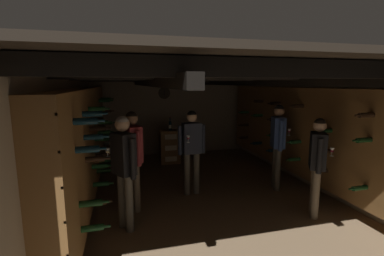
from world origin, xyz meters
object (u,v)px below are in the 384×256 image
at_px(wine_crate_stack, 170,147).
at_px(person_guest_near_left, 124,162).
at_px(person_host_center, 192,144).
at_px(person_guest_mid_right, 278,138).
at_px(person_guest_mid_left, 133,151).
at_px(display_bottle, 170,125).
at_px(person_guest_near_right, 317,158).

height_order(wine_crate_stack, person_guest_near_left, person_guest_near_left).
xyz_separation_m(person_host_center, person_guest_mid_right, (1.73, -0.17, 0.06)).
relative_size(wine_crate_stack, person_host_center, 0.55).
xyz_separation_m(wine_crate_stack, person_guest_mid_left, (-1.07, -2.59, 0.58)).
height_order(display_bottle, person_guest_mid_left, person_guest_mid_left).
bearing_deg(person_guest_mid_right, person_host_center, 174.46).
distance_m(wine_crate_stack, person_guest_near_left, 3.47).
xyz_separation_m(wine_crate_stack, person_host_center, (0.04, -2.18, 0.54)).
bearing_deg(person_guest_near_right, display_bottle, 115.79).
distance_m(person_host_center, person_guest_mid_left, 1.19).
bearing_deg(person_host_center, display_bottle, 90.62).
distance_m(person_guest_near_right, person_guest_mid_right, 1.20).
relative_size(person_guest_near_right, person_guest_mid_left, 0.95).
relative_size(person_host_center, person_guest_mid_left, 0.97).
bearing_deg(wine_crate_stack, person_guest_near_left, -110.93).
bearing_deg(wine_crate_stack, person_host_center, -88.91).
distance_m(wine_crate_stack, person_guest_mid_right, 3.01).
relative_size(wine_crate_stack, person_guest_near_left, 0.53).
height_order(display_bottle, person_guest_mid_right, person_guest_mid_right).
bearing_deg(person_guest_mid_left, display_bottle, 67.29).
relative_size(display_bottle, person_guest_near_right, 0.22).
bearing_deg(person_guest_near_right, person_guest_near_left, 173.31).
bearing_deg(person_host_center, person_guest_mid_right, -5.54).
bearing_deg(person_guest_near_right, wine_crate_stack, 116.11).
bearing_deg(person_guest_near_right, person_guest_mid_left, 161.22).
height_order(person_guest_mid_left, person_guest_near_left, same).
relative_size(person_guest_mid_right, person_guest_mid_left, 1.02).
bearing_deg(person_host_center, person_guest_near_right, -38.78).
xyz_separation_m(person_guest_mid_right, person_guest_near_left, (-3.00, -0.85, -0.02)).
distance_m(display_bottle, person_guest_mid_left, 2.83).
height_order(person_guest_near_right, person_guest_mid_left, person_guest_mid_left).
xyz_separation_m(person_host_center, person_guest_near_left, (-1.27, -1.02, 0.04)).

